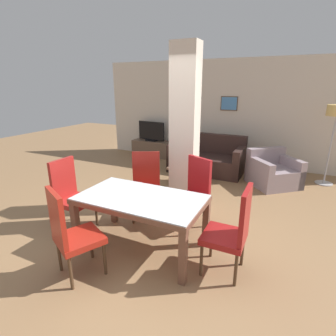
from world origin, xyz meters
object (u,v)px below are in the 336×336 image
tv_stand (152,148)px  dining_chair_head_right (233,229)px  coffee_table (188,176)px  floor_lamp (336,117)px  bottle (180,162)px  dining_table (141,207)px  tv_screen (151,132)px  armchair (273,173)px  dining_chair_far_right (193,191)px  dining_chair_far_left (146,183)px  dining_chair_head_left (71,192)px  sofa (207,160)px

tv_stand → dining_chair_head_right: bearing=-51.5°
coffee_table → floor_lamp: 3.21m
bottle → dining_table: bearing=-79.1°
dining_table → floor_lamp: bearing=57.5°
tv_screen → armchair: bearing=170.0°
dining_chair_head_right → floor_lamp: 4.01m
dining_chair_head_right → dining_chair_far_right: same height
dining_chair_head_right → dining_chair_far_left: bearing=62.6°
dining_chair_head_right → coffee_table: (-1.43, 2.37, -0.35)m
dining_chair_far_right → tv_screen: (-2.55, 3.32, 0.18)m
floor_lamp → dining_chair_head_left: bearing=-133.8°
tv_screen → dining_table: bearing=123.3°
dining_chair_head_right → floor_lamp: size_ratio=0.62×
dining_chair_head_left → coffee_table: size_ratio=1.32×
dining_table → dining_chair_far_left: bearing=116.2°
coffee_table → tv_screen: size_ratio=0.92×
dining_chair_head_right → tv_screen: dining_chair_head_right is taller
sofa → tv_screen: tv_screen is taller
dining_chair_head_right → bottle: (-1.61, 2.35, -0.06)m
tv_stand → dining_table: bearing=-62.6°
armchair → bottle: 1.99m
dining_chair_head_right → coffee_table: 2.79m
dining_chair_far_left → bottle: 1.55m
coffee_table → tv_screen: tv_screen is taller
floor_lamp → tv_screen: bearing=174.5°
dining_chair_far_right → bottle: dining_chair_far_right is taller
dining_table → dining_chair_far_right: 0.93m
dining_chair_far_left → coffee_table: dining_chair_far_left is taller
dining_chair_far_right → floor_lamp: (1.98, 2.88, 0.87)m
floor_lamp → tv_stand: bearing=174.5°
dining_table → dining_chair_far_right: size_ratio=1.51×
dining_chair_far_left → tv_stand: bearing=-88.5°
coffee_table → tv_stand: bearing=136.5°
dining_chair_head_left → sofa: bearing=163.9°
dining_table → tv_screen: bearing=117.4°
sofa → dining_chair_far_left: bearing=85.8°
dining_table → coffee_table: bearing=96.5°
dining_chair_head_right → armchair: 3.18m
dining_chair_far_left → sofa: dining_chair_far_left is taller
coffee_table → tv_stand: 2.60m
dining_chair_head_right → tv_stand: size_ratio=0.90×
floor_lamp → dining_table: bearing=-122.5°
tv_stand → floor_lamp: floor_lamp is taller
dining_chair_far_left → bottle: dining_chair_far_left is taller
dining_chair_far_right → tv_screen: dining_chair_far_right is taller
sofa → bottle: 1.15m
armchair → dining_chair_head_left: bearing=10.8°
dining_chair_far_right → armchair: bearing=-87.2°
dining_chair_far_left → floor_lamp: 4.11m
coffee_table → floor_lamp: bearing=27.0°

